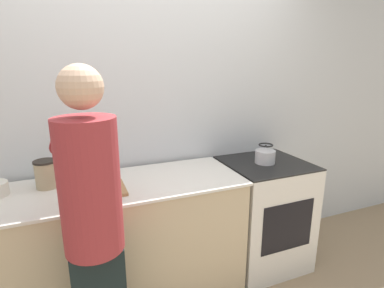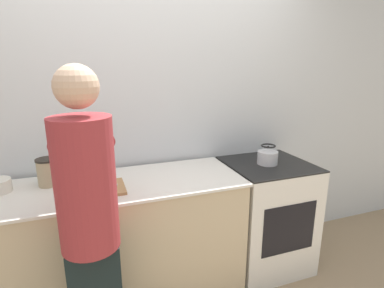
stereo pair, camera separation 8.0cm
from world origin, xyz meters
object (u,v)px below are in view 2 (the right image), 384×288
at_px(cutting_board, 98,189).
at_px(kettle, 268,156).
at_px(canister_jar, 48,172).
at_px(oven, 265,215).
at_px(knife, 100,186).
at_px(person, 89,220).

relative_size(cutting_board, kettle, 2.10).
relative_size(kettle, canister_jar, 0.88).
height_order(oven, cutting_board, cutting_board).
bearing_deg(oven, kettle, -166.24).
relative_size(oven, cutting_board, 2.71).
distance_m(oven, cutting_board, 1.39).
bearing_deg(canister_jar, kettle, -4.68).
bearing_deg(canister_jar, cutting_board, -34.92).
height_order(oven, knife, knife).
xyz_separation_m(cutting_board, kettle, (1.29, 0.07, 0.06)).
bearing_deg(canister_jar, oven, -4.46).
xyz_separation_m(person, knife, (0.07, 0.44, -0.00)).
xyz_separation_m(kettle, canister_jar, (-1.58, 0.13, 0.02)).
bearing_deg(knife, kettle, 16.67).
relative_size(person, canister_jar, 9.26).
bearing_deg(kettle, canister_jar, 175.32).
distance_m(knife, canister_jar, 0.36).
relative_size(person, cutting_board, 5.02).
distance_m(person, knife, 0.44).
bearing_deg(person, oven, 19.82).
height_order(knife, canister_jar, canister_jar).
height_order(person, kettle, person).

